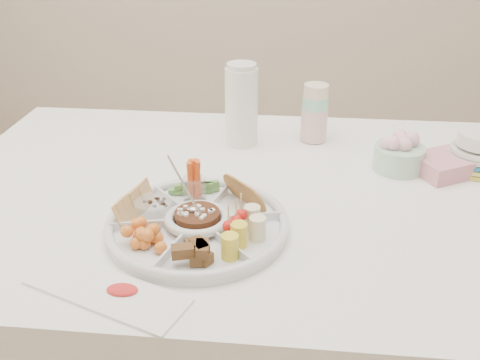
# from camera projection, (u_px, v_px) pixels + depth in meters

# --- Properties ---
(dining_table) EXTENTS (1.52, 1.02, 0.76)m
(dining_table) POSITION_uv_depth(u_px,v_px,m) (245.00, 310.00, 1.47)
(dining_table) COLOR white
(dining_table) RESTS_ON floor
(party_tray) EXTENTS (0.46, 0.46, 0.04)m
(party_tray) POSITION_uv_depth(u_px,v_px,m) (197.00, 222.00, 1.12)
(party_tray) COLOR white
(party_tray) RESTS_ON dining_table
(bean_dip) EXTENTS (0.11, 0.11, 0.04)m
(bean_dip) POSITION_uv_depth(u_px,v_px,m) (197.00, 219.00, 1.12)
(bean_dip) COLOR #563518
(bean_dip) RESTS_ON party_tray
(tortillas) EXTENTS (0.11, 0.11, 0.05)m
(tortillas) POSITION_uv_depth(u_px,v_px,m) (246.00, 194.00, 1.18)
(tortillas) COLOR #B3792B
(tortillas) RESTS_ON party_tray
(carrot_cucumber) EXTENTS (0.13, 0.13, 0.10)m
(carrot_cucumber) POSITION_uv_depth(u_px,v_px,m) (193.00, 176.00, 1.22)
(carrot_cucumber) COLOR #EB5B1E
(carrot_cucumber) RESTS_ON party_tray
(pita_raisins) EXTENTS (0.14, 0.14, 0.06)m
(pita_raisins) POSITION_uv_depth(u_px,v_px,m) (143.00, 201.00, 1.16)
(pita_raisins) COLOR tan
(pita_raisins) RESTS_ON party_tray
(cherries) EXTENTS (0.14, 0.14, 0.05)m
(cherries) POSITION_uv_depth(u_px,v_px,m) (142.00, 237.00, 1.05)
(cherries) COLOR orange
(cherries) RESTS_ON party_tray
(granola_chunks) EXTENTS (0.13, 0.13, 0.05)m
(granola_chunks) POSITION_uv_depth(u_px,v_px,m) (201.00, 252.00, 1.00)
(granola_chunks) COLOR brown
(granola_chunks) RESTS_ON party_tray
(banana_tomato) EXTENTS (0.13, 0.13, 0.09)m
(banana_tomato) POSITION_uv_depth(u_px,v_px,m) (255.00, 219.00, 1.06)
(banana_tomato) COLOR #F9D275
(banana_tomato) RESTS_ON party_tray
(cup_stack) EXTENTS (0.09, 0.09, 0.21)m
(cup_stack) POSITION_uv_depth(u_px,v_px,m) (315.00, 106.00, 1.52)
(cup_stack) COLOR #AFC3A9
(cup_stack) RESTS_ON dining_table
(thermos) EXTENTS (0.11, 0.11, 0.24)m
(thermos) POSITION_uv_depth(u_px,v_px,m) (241.00, 104.00, 1.49)
(thermos) COLOR white
(thermos) RESTS_ON dining_table
(flower_bowl) EXTENTS (0.16, 0.16, 0.10)m
(flower_bowl) POSITION_uv_depth(u_px,v_px,m) (400.00, 152.00, 1.37)
(flower_bowl) COLOR #7FB697
(flower_bowl) RESTS_ON dining_table
(napkin_stack) EXTENTS (0.18, 0.17, 0.05)m
(napkin_stack) POSITION_uv_depth(u_px,v_px,m) (443.00, 165.00, 1.36)
(napkin_stack) COLOR #D08493
(napkin_stack) RESTS_ON dining_table
(plate_stack) EXTENTS (0.19, 0.19, 0.10)m
(plate_stack) POSITION_uv_depth(u_px,v_px,m) (477.00, 151.00, 1.38)
(plate_stack) COLOR #DBB258
(plate_stack) RESTS_ON dining_table
(placemat) EXTENTS (0.32, 0.21, 0.01)m
(placemat) POSITION_uv_depth(u_px,v_px,m) (106.00, 291.00, 0.95)
(placemat) COLOR white
(placemat) RESTS_ON dining_table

